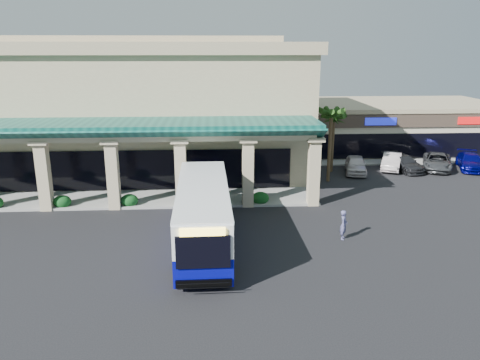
{
  "coord_description": "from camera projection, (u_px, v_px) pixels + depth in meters",
  "views": [
    {
      "loc": [
        -0.81,
        -25.21,
        10.53
      ],
      "look_at": [
        0.9,
        4.02,
        2.2
      ],
      "focal_mm": 35.0,
      "sensor_mm": 36.0,
      "label": 1
    }
  ],
  "objects": [
    {
      "name": "broadleaf_tree",
      "position": [
        299.0,
        135.0,
        45.14
      ],
      "size": [
        2.6,
        2.6,
        4.81
      ],
      "primitive_type": null,
      "color": "#0D3C13",
      "rests_on": "ground"
    },
    {
      "name": "main_building",
      "position": [
        130.0,
        105.0,
        40.5
      ],
      "size": [
        30.8,
        14.8,
        11.35
      ],
      "primitive_type": null,
      "color": "tan",
      "rests_on": "ground"
    },
    {
      "name": "car_white",
      "position": [
        392.0,
        161.0,
        41.7
      ],
      "size": [
        3.25,
        4.64,
        1.45
      ],
      "primitive_type": "imported",
      "rotation": [
        0.0,
        0.0,
        -0.44
      ],
      "color": "silver",
      "rests_on": "ground"
    },
    {
      "name": "palm_0",
      "position": [
        330.0,
        141.0,
        37.27
      ],
      "size": [
        2.4,
        2.4,
        6.6
      ],
      "primitive_type": null,
      "color": "#1A390F",
      "rests_on": "ground"
    },
    {
      "name": "car_silver",
      "position": [
        356.0,
        165.0,
        40.47
      ],
      "size": [
        2.72,
        4.64,
        1.48
      ],
      "primitive_type": "imported",
      "rotation": [
        0.0,
        0.0,
        -0.24
      ],
      "color": "silver",
      "rests_on": "ground"
    },
    {
      "name": "car_extra",
      "position": [
        470.0,
        162.0,
        41.7
      ],
      "size": [
        3.47,
        5.25,
        1.41
      ],
      "primitive_type": "imported",
      "rotation": [
        0.0,
        0.0,
        -0.33
      ],
      "color": "#03035D",
      "rests_on": "ground"
    },
    {
      "name": "transit_bus",
      "position": [
        203.0,
        215.0,
        25.64
      ],
      "size": [
        2.97,
        11.97,
        3.33
      ],
      "primitive_type": null,
      "rotation": [
        0.0,
        0.0,
        0.02
      ],
      "color": "#070992",
      "rests_on": "ground"
    },
    {
      "name": "palm_1",
      "position": [
        333.0,
        139.0,
        40.31
      ],
      "size": [
        2.4,
        2.4,
        5.8
      ],
      "primitive_type": null,
      "color": "#1A390F",
      "rests_on": "ground"
    },
    {
      "name": "strip_mall",
      "position": [
        387.0,
        125.0,
        50.51
      ],
      "size": [
        22.5,
        12.5,
        4.9
      ],
      "primitive_type": null,
      "color": "beige",
      "rests_on": "ground"
    },
    {
      "name": "car_red",
      "position": [
        403.0,
        163.0,
        41.34
      ],
      "size": [
        2.98,
        5.01,
        1.36
      ],
      "primitive_type": "imported",
      "rotation": [
        0.0,
        0.0,
        0.24
      ],
      "color": "#242428",
      "rests_on": "ground"
    },
    {
      "name": "arcade",
      "position": [
        110.0,
        162.0,
        32.43
      ],
      "size": [
        30.0,
        6.2,
        5.7
      ],
      "primitive_type": null,
      "color": "#0C4A42",
      "rests_on": "ground"
    },
    {
      "name": "car_gray",
      "position": [
        437.0,
        162.0,
        41.65
      ],
      "size": [
        4.28,
        5.66,
        1.43
      ],
      "primitive_type": "imported",
      "rotation": [
        0.0,
        0.0,
        -0.43
      ],
      "color": "#444549",
      "rests_on": "ground"
    },
    {
      "name": "pedestrian",
      "position": [
        344.0,
        225.0,
        26.45
      ],
      "size": [
        0.61,
        0.73,
        1.7
      ],
      "primitive_type": "imported",
      "rotation": [
        0.0,
        0.0,
        1.18
      ],
      "color": "#4F4F7C",
      "rests_on": "ground"
    },
    {
      "name": "ground",
      "position": [
        229.0,
        236.0,
        27.13
      ],
      "size": [
        110.0,
        110.0,
        0.0
      ],
      "primitive_type": "plane",
      "color": "black"
    }
  ]
}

